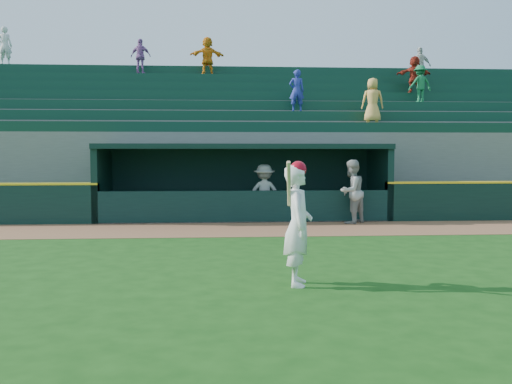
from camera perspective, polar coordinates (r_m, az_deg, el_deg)
ground at (r=11.42m, az=0.57°, el=-7.08°), size 120.00×120.00×0.00m
warning_track at (r=16.25m, az=-0.81°, el=-3.75°), size 40.00×3.00×0.01m
dugout_player_front at (r=17.79m, az=9.51°, el=0.04°), size 1.21×1.19×1.97m
dugout_player_inside at (r=18.27m, az=0.84°, el=-0.05°), size 1.17×0.68×1.81m
dugout at (r=19.22m, az=-1.33°, el=1.50°), size 9.40×2.80×2.46m
stands at (r=23.76m, az=-1.82°, el=4.48°), size 34.50×6.25×7.61m
batter_at_plate at (r=9.40m, az=4.21°, el=-3.17°), size 0.56×0.87×2.07m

